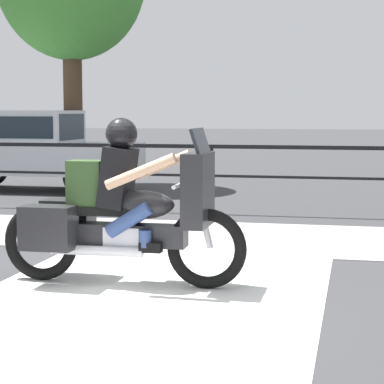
{
  "coord_description": "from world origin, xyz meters",
  "views": [
    {
      "loc": [
        2.19,
        -5.86,
        1.6
      ],
      "look_at": [
        0.67,
        1.02,
        0.83
      ],
      "focal_mm": 70.0,
      "sensor_mm": 36.0,
      "label": 1
    }
  ],
  "objects": [
    {
      "name": "parked_car",
      "position": [
        -4.24,
        8.07,
        0.92
      ],
      "size": [
        4.19,
        1.7,
        1.6
      ],
      "rotation": [
        0.0,
        0.0,
        0.07
      ],
      "color": "#B7BCC4",
      "rests_on": "ground"
    },
    {
      "name": "fence_railing",
      "position": [
        0.0,
        5.5,
        0.85
      ],
      "size": [
        36.0,
        0.05,
        1.08
      ],
      "color": "black",
      "rests_on": "ground"
    },
    {
      "name": "ground_plane",
      "position": [
        0.0,
        0.0,
        0.0
      ],
      "size": [
        120.0,
        120.0,
        0.0
      ],
      "primitive_type": "plane",
      "color": "#38383A"
    },
    {
      "name": "crosswalk_band",
      "position": [
        0.46,
        -0.2,
        0.0
      ],
      "size": [
        3.0,
        6.0,
        0.01
      ],
      "primitive_type": "cube",
      "color": "silver",
      "rests_on": "ground"
    },
    {
      "name": "motorcycle",
      "position": [
        0.08,
        0.63,
        0.68
      ],
      "size": [
        2.32,
        0.76,
        1.53
      ],
      "rotation": [
        0.0,
        0.0,
        0.07
      ],
      "color": "black",
      "rests_on": "ground"
    },
    {
      "name": "sidewalk_band",
      "position": [
        0.0,
        3.4,
        0.01
      ],
      "size": [
        44.0,
        2.4,
        0.01
      ],
      "primitive_type": "cube",
      "color": "#A8A59E",
      "rests_on": "ground"
    }
  ]
}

